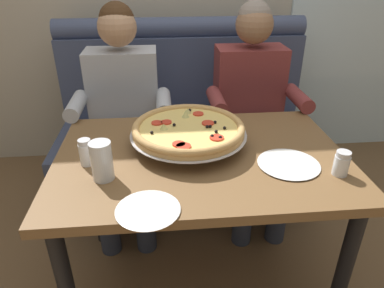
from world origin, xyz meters
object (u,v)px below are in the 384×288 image
Objects in this scene: dining_table at (201,173)px; pizza at (188,129)px; diner_left at (123,109)px; plate_near_left at (289,163)px; plate_near_right at (148,208)px; diner_right at (252,104)px; shaker_oregano at (86,154)px; shaker_parmesan at (341,165)px; booth_bench at (186,134)px; drinking_glass at (102,163)px.

pizza is at bearing 118.01° from dining_table.
diner_left is 5.17× the size of plate_near_left.
dining_table is 0.43m from plate_near_right.
diner_right is 1.06m from shaker_oregano.
diner_left and diner_right have the same top height.
plate_near_left reaches higher than dining_table.
shaker_parmesan is at bearing -21.90° from dining_table.
drinking_glass is at bearing -110.40° from booth_bench.
diner_right reaches higher than plate_near_left.
shaker_oregano is (-0.41, -0.12, -0.03)m from pizza.
plate_near_left is (0.34, -1.00, 0.36)m from booth_bench.
plate_near_right is at bearing -80.70° from diner_left.
dining_table is 2.40× the size of pizza.
shaker_oregano is at bearing -116.64° from booth_bench.
pizza is 0.41m from drinking_glass.
shaker_oregano is at bearing -163.33° from pizza.
pizza is at bearing -93.31° from booth_bench.
booth_bench is 1.30m from plate_near_right.
shaker_oregano is at bearing 170.30° from shaker_parmesan.
shaker_oregano is (-0.09, -0.65, 0.08)m from diner_left.
diner_right is 0.74m from plate_near_left.
booth_bench reaches higher than shaker_oregano.
diner_right is 1.08m from drinking_glass.
drinking_glass is at bearing -134.82° from diner_right.
diner_right reaches higher than drinking_glass.
dining_table is 4.90× the size of plate_near_left.
diner_left is at bearing 121.35° from dining_table.
booth_bench is 1.10m from shaker_oregano.
diner_left is at bearing 180.00° from diner_right.
plate_near_left is 1.15× the size of plate_near_right.
diner_left reaches higher than drinking_glass.
booth_bench is 0.55m from diner_left.
plate_near_left and plate_near_right have the same top height.
booth_bench reaches higher than plate_near_left.
pizza is 2.36× the size of plate_near_right.
drinking_glass is at bearing 128.70° from plate_near_right.
dining_table is 0.95× the size of diner_right.
drinking_glass reaches higher than shaker_oregano.
shaker_parmesan is at bearing 11.88° from plate_near_right.
booth_bench is 1.11m from plate_near_left.
diner_right reaches higher than pizza.
shaker_oregano is (-0.46, -0.04, 0.14)m from dining_table.
drinking_glass is (-0.01, -0.76, 0.10)m from diner_left.
plate_near_left is (0.38, -0.21, -0.07)m from pizza.
pizza is (-0.05, -0.79, 0.42)m from booth_bench.
diner_right is at bearing 37.99° from shaker_oregano.
plate_near_right is at bearing -121.33° from diner_right.
diner_left reaches higher than booth_bench.
dining_table is 5.66× the size of plate_near_right.
plate_near_left is at bearing -71.44° from booth_bench.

